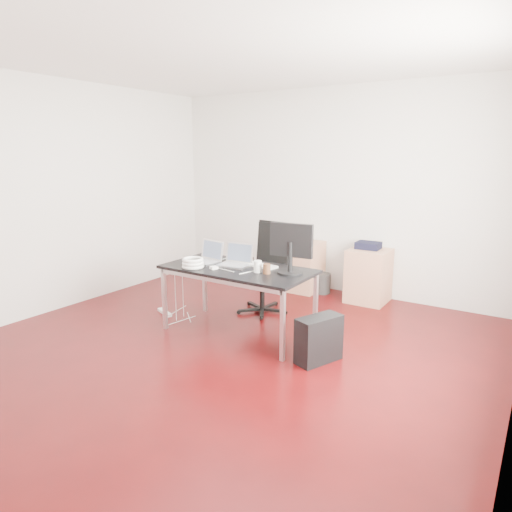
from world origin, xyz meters
The scene contains 18 objects.
room_shell centered at (0.04, 0.00, 1.40)m, with size 5.00×5.00×5.00m.
desk centered at (-0.14, 0.42, 0.68)m, with size 1.60×0.80×0.73m.
office_chair centered at (-0.27, 1.21, 0.61)m, with size 0.52×0.54×1.08m.
filing_cabinet_left centered at (-0.30, 2.23, 0.35)m, with size 0.50×0.50×0.70m, color tan.
filing_cabinet_right centered at (0.67, 2.23, 0.35)m, with size 0.50×0.50×0.70m, color tan.
pc_tower centered at (0.90, 0.24, 0.22)m, with size 0.20×0.45×0.44m, color black.
wastebasket centered at (0.00, 2.25, 0.14)m, with size 0.24×0.24×0.28m, color black.
power_strip centered at (-1.24, 0.41, 0.02)m, with size 0.30×0.06×0.04m, color white.
laptop_left centered at (-0.59, 0.46, 0.79)m, with size 0.37×0.30×0.23m.
laptop_right centered at (-0.23, 0.50, 0.79)m, with size 0.35×0.28×0.23m.
monitor centered at (0.43, 0.52, 1.01)m, with size 0.45×0.26×0.51m.
keyboard centered at (0.00, 0.60, 0.74)m, with size 0.44×0.14×0.02m, color white.
cup_white centered at (0.14, 0.37, 0.79)m, with size 0.08×0.08×0.12m, color white.
cup_brown centered at (0.24, 0.38, 0.78)m, with size 0.08×0.08×0.10m, color #512F1C.
cable_coil centered at (-0.54, 0.15, 0.78)m, with size 0.24×0.24×0.11m.
power_adapter centered at (-0.33, 0.24, 0.74)m, with size 0.07×0.07×0.03m, color white.
speaker centered at (-0.20, 2.23, 0.79)m, with size 0.09×0.08×0.18m, color #9E9E9E.
navy_garment centered at (0.63, 2.27, 0.74)m, with size 0.30×0.24×0.09m, color black.
Camera 1 is at (2.57, -3.42, 1.91)m, focal length 32.00 mm.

